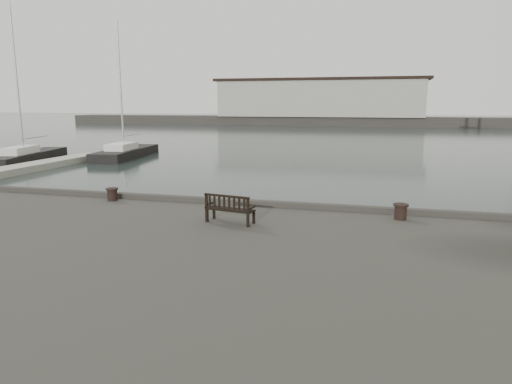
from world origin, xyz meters
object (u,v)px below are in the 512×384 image
bollard_left (112,194)px  yacht_d (127,155)px  bollard_right (401,212)px  yacht_b (28,159)px  bench (230,214)px

bollard_left → yacht_d: yacht_d is taller
bollard_right → yacht_b: size_ratio=0.03×
bollard_left → bench: bearing=-20.7°
bollard_right → bollard_left: bearing=178.8°
bench → bollard_right: (4.80, 1.70, -0.03)m
bollard_left → yacht_d: size_ratio=0.04×
bench → bollard_left: bearing=169.5°
bollard_left → bollard_right: bearing=-1.2°
yacht_d → yacht_b: bearing=-148.8°
bollard_right → yacht_b: bearing=147.5°
yacht_d → bench: bearing=-61.9°
bench → yacht_d: 32.10m
bollard_left → yacht_b: 27.70m
yacht_b → bollard_left: bearing=-55.6°
bench → yacht_b: 32.73m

